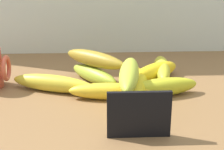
{
  "coord_description": "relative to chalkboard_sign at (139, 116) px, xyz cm",
  "views": [
    {
      "loc": [
        -10.56,
        -70.35,
        32.77
      ],
      "look_at": [
        -7.03,
        1.04,
        8.0
      ],
      "focal_mm": 55.12,
      "sensor_mm": 36.0,
      "label": 1
    }
  ],
  "objects": [
    {
      "name": "counter_top",
      "position": [
        3.32,
        17.44,
        -5.36
      ],
      "size": [
        110.0,
        76.0,
        3.0
      ],
      "primitive_type": "cube",
      "color": "brown",
      "rests_on": "ground"
    },
    {
      "name": "chalkboard_sign",
      "position": [
        0.0,
        0.0,
        0.0
      ],
      "size": [
        11.0,
        1.8,
        8.4
      ],
      "color": "black",
      "rests_on": "counter_top"
    },
    {
      "name": "banana_0",
      "position": [
        -17.35,
        22.06,
        -1.87
      ],
      "size": [
        20.28,
        10.59,
        3.97
      ],
      "primitive_type": "ellipsoid",
      "rotation": [
        0.0,
        0.0,
        5.94
      ],
      "color": "gold",
      "rests_on": "counter_top"
    },
    {
      "name": "banana_1",
      "position": [
        -3.91,
        16.67,
        -1.99
      ],
      "size": [
        19.04,
        5.27,
        3.73
      ],
      "primitive_type": "ellipsoid",
      "rotation": [
        0.0,
        0.0,
        6.2
      ],
      "color": "yellow",
      "rests_on": "counter_top"
    },
    {
      "name": "banana_2",
      "position": [
        -7.8,
        27.64,
        -1.9
      ],
      "size": [
        13.2,
        15.42,
        3.91
      ],
      "primitive_type": "ellipsoid",
      "rotation": [
        0.0,
        0.0,
        5.37
      ],
      "color": "#9CB333",
      "rests_on": "counter_top"
    },
    {
      "name": "banana_3",
      "position": [
        7.58,
        28.42,
        -1.66
      ],
      "size": [
        15.39,
        14.15,
        4.39
      ],
      "primitive_type": "ellipsoid",
      "rotation": [
        0.0,
        0.0,
        0.71
      ],
      "color": "yellow",
      "rests_on": "counter_top"
    },
    {
      "name": "banana_4",
      "position": [
        2.58,
        28.97,
        -2.09
      ],
      "size": [
        6.74,
        17.4,
        3.54
      ],
      "primitive_type": "ellipsoid",
      "rotation": [
        0.0,
        0.0,
        4.91
      ],
      "color": "gold",
      "rests_on": "counter_top"
    },
    {
      "name": "banana_5",
      "position": [
        0.52,
        10.22,
        -1.78
      ],
      "size": [
        5.58,
        16.24,
        4.15
      ],
      "primitive_type": "ellipsoid",
      "rotation": [
        0.0,
        0.0,
        1.66
      ],
      "color": "gold",
      "rests_on": "counter_top"
    },
    {
      "name": "banana_6",
      "position": [
        7.41,
        18.03,
        -1.78
      ],
      "size": [
        17.8,
        8.31,
        4.15
      ],
      "primitive_type": "ellipsoid",
      "rotation": [
        0.0,
        0.0,
        3.39
      ],
      "color": "gold",
      "rests_on": "counter_top"
    },
    {
      "name": "banana_7",
      "position": [
        9.92,
        31.47,
        -1.76
      ],
      "size": [
        6.52,
        18.88,
        4.19
      ],
      "primitive_type": "ellipsoid",
      "rotation": [
        0.0,
        0.0,
        1.44
      ],
      "color": "gold",
      "rests_on": "counter_top"
    },
    {
      "name": "banana_8",
      "position": [
        1.13,
        15.08,
        -1.7
      ],
      "size": [
        10.17,
        21.34,
        4.32
      ],
      "primitive_type": "ellipsoid",
      "rotation": [
        0.0,
        0.0,
        1.28
      ],
      "color": "yellow",
      "rests_on": "counter_top"
    },
    {
      "name": "banana_9",
      "position": [
        -7.53,
        28.33,
        1.99
      ],
      "size": [
        16.28,
        15.3,
        3.88
      ],
      "primitive_type": "ellipsoid",
      "rotation": [
        0.0,
        0.0,
        5.55
      ],
      "color": "olive",
      "rests_on": "banana_2"
    },
    {
      "name": "banana_10",
      "position": [
        -0.27,
        15.0,
        2.52
      ],
      "size": [
        6.92,
        20.54,
        4.12
      ],
      "primitive_type": "ellipsoid",
      "rotation": [
        0.0,
        0.0,
        1.43
      ],
      "color": "#B2C437",
      "rests_on": "banana_8"
    }
  ]
}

